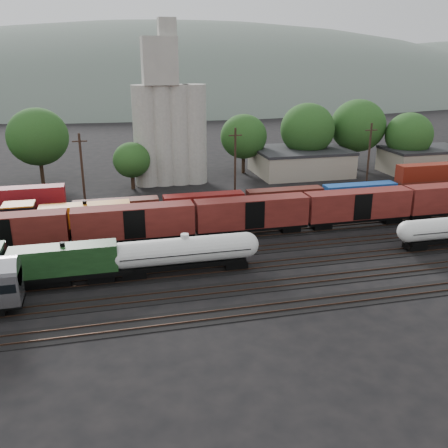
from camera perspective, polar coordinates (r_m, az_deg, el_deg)
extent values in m
plane|color=black|center=(60.30, -4.35, -3.68)|extent=(600.00, 600.00, 0.00)
cube|color=black|center=(46.99, -1.20, -10.44)|extent=(180.00, 3.20, 0.08)
cube|color=#382319|center=(46.34, -1.00, -10.77)|extent=(180.00, 0.08, 0.16)
cube|color=#382319|center=(47.56, -1.40, -9.94)|extent=(180.00, 0.08, 0.16)
cube|color=black|center=(51.31, -2.44, -7.79)|extent=(180.00, 3.20, 0.08)
cube|color=#382319|center=(50.65, -2.28, -8.06)|extent=(180.00, 0.08, 0.16)
cube|color=#382319|center=(51.91, -2.60, -7.36)|extent=(180.00, 0.08, 0.16)
cube|color=black|center=(55.75, -3.48, -5.55)|extent=(180.00, 3.20, 0.08)
cube|color=#382319|center=(55.08, -3.34, -5.77)|extent=(180.00, 0.08, 0.16)
cube|color=#382319|center=(56.37, -3.61, -5.18)|extent=(180.00, 0.08, 0.16)
cube|color=black|center=(60.28, -4.35, -3.64)|extent=(180.00, 3.20, 0.08)
cube|color=#382319|center=(59.60, -4.24, -3.83)|extent=(180.00, 0.08, 0.16)
cube|color=#382319|center=(60.91, -4.47, -3.32)|extent=(180.00, 0.08, 0.16)
cube|color=black|center=(64.88, -5.10, -2.00)|extent=(180.00, 3.20, 0.08)
cube|color=#382319|center=(64.19, -5.00, -2.16)|extent=(180.00, 0.08, 0.16)
cube|color=#382319|center=(65.52, -5.20, -1.72)|extent=(180.00, 0.08, 0.16)
cube|color=black|center=(69.53, -5.74, -0.58)|extent=(180.00, 3.20, 0.08)
cube|color=#382319|center=(68.84, -5.66, -0.71)|extent=(180.00, 0.08, 0.16)
cube|color=#382319|center=(70.18, -5.83, -0.33)|extent=(180.00, 0.08, 0.16)
cube|color=black|center=(74.23, -6.31, 0.66)|extent=(180.00, 3.20, 0.08)
cube|color=#382319|center=(73.53, -6.24, 0.55)|extent=(180.00, 0.08, 0.16)
cube|color=#382319|center=(74.88, -6.39, 0.89)|extent=(180.00, 0.08, 0.16)
cube|color=black|center=(54.93, -19.90, -5.59)|extent=(17.96, 3.06, 0.42)
cube|color=black|center=(55.12, -19.85, -6.04)|extent=(5.28, 2.32, 0.85)
cube|color=#183A18|center=(54.08, -17.83, -3.85)|extent=(10.78, 2.54, 2.85)
cylinder|color=black|center=(53.51, -17.99, -2.28)|extent=(0.53, 0.53, 0.53)
cube|color=black|center=(54.79, -13.83, -5.82)|extent=(2.75, 2.11, 0.74)
cylinder|color=silver|center=(54.54, -4.47, -2.99)|extent=(13.82, 2.85, 2.85)
sphere|color=silver|center=(53.96, -11.74, -3.59)|extent=(2.85, 2.85, 2.85)
sphere|color=silver|center=(55.97, 2.53, -2.37)|extent=(2.85, 2.85, 2.85)
cylinder|color=silver|center=(53.96, -4.51, -1.39)|extent=(0.88, 0.88, 0.49)
cube|color=black|center=(54.54, -4.47, -2.99)|extent=(14.14, 2.98, 0.08)
cube|color=black|center=(55.14, -4.43, -4.51)|extent=(13.35, 2.16, 0.49)
cube|color=black|center=(54.84, -10.28, -5.57)|extent=(2.55, 1.96, 0.69)
cube|color=black|center=(56.46, 1.27, -4.52)|extent=(2.55, 1.96, 0.69)
sphere|color=silver|center=(64.60, 20.30, -0.80)|extent=(2.64, 2.64, 2.64)
cube|color=black|center=(65.90, 20.95, -2.36)|extent=(2.37, 1.82, 0.64)
cube|color=black|center=(68.71, -17.33, -0.43)|extent=(19.26, 3.10, 0.43)
cube|color=black|center=(68.87, -17.30, -0.80)|extent=(5.35, 2.35, 0.86)
cube|color=orange|center=(68.08, -15.53, 1.04)|extent=(11.56, 2.57, 2.89)
cube|color=orange|center=(68.79, -22.28, 0.76)|extent=(3.85, 3.10, 3.53)
cube|color=black|center=(68.48, -22.40, 1.66)|extent=(3.96, 3.21, 0.96)
cylinder|color=black|center=(67.63, -15.65, 2.34)|extent=(0.54, 0.54, 0.54)
cube|color=black|center=(69.66, -22.33, -1.35)|extent=(2.78, 2.14, 0.75)
cube|color=black|center=(68.76, -12.16, -0.58)|extent=(2.78, 2.14, 0.75)
cube|color=black|center=(65.02, -23.83, -2.46)|extent=(15.00, 2.60, 0.40)
cube|color=#5A1915|center=(64.35, -24.07, -0.72)|extent=(15.00, 2.90, 3.80)
cube|color=black|center=(63.94, -10.18, -1.44)|extent=(15.00, 2.60, 0.40)
cube|color=#5A1915|center=(63.26, -10.29, 0.35)|extent=(15.00, 2.90, 3.80)
cube|color=black|center=(66.51, 3.15, -0.36)|extent=(15.00, 2.60, 0.40)
cube|color=#5A1915|center=(65.86, 3.18, 1.36)|extent=(15.00, 2.90, 3.80)
cube|color=black|center=(72.34, 14.91, 0.61)|extent=(15.00, 2.60, 0.40)
cube|color=#5A1915|center=(71.74, 15.04, 2.20)|extent=(15.00, 2.90, 3.80)
cube|color=black|center=(74.09, -6.32, 1.00)|extent=(160.00, 2.60, 0.60)
cube|color=#4E1512|center=(73.97, -22.13, 0.96)|extent=(12.00, 2.40, 2.60)
cube|color=maroon|center=(73.28, -22.38, 2.90)|extent=(12.00, 2.40, 2.60)
cube|color=#461710|center=(73.10, -12.20, 1.75)|extent=(12.00, 2.40, 2.60)
cube|color=maroon|center=(74.45, -2.32, 2.48)|extent=(12.00, 2.40, 2.60)
cube|color=#451610|center=(77.91, 6.96, 3.09)|extent=(12.00, 2.40, 2.60)
cube|color=#154291|center=(83.21, 15.25, 3.58)|extent=(12.00, 2.40, 2.60)
cube|color=#551D13|center=(90.04, 22.43, 3.93)|extent=(12.00, 2.40, 2.60)
cube|color=maroon|center=(89.47, 22.64, 5.54)|extent=(12.00, 2.40, 2.60)
cylinder|color=#A7A499|center=(92.44, -8.94, 9.86)|extent=(4.40, 4.40, 18.00)
cylinder|color=#A7A499|center=(92.75, -7.07, 9.97)|extent=(4.40, 4.40, 18.00)
cylinder|color=#A7A499|center=(93.15, -5.21, 10.07)|extent=(4.40, 4.40, 18.00)
cylinder|color=#A7A499|center=(93.64, -3.37, 10.16)|extent=(4.40, 4.40, 18.00)
cube|color=#A7A499|center=(91.70, -7.41, 18.02)|extent=(6.00, 5.00, 8.00)
cube|color=#A7A499|center=(91.97, -6.56, 21.17)|extent=(3.00, 3.00, 4.00)
cube|color=#9E937F|center=(102.94, 8.70, 6.97)|extent=(18.00, 14.00, 4.60)
cube|color=#232326|center=(102.45, 8.77, 8.37)|extent=(18.36, 14.28, 0.50)
cube|color=#9E937F|center=(110.72, 21.85, 6.67)|extent=(16.00, 10.00, 4.60)
cube|color=#232326|center=(110.28, 22.01, 7.96)|extent=(16.32, 10.20, 0.50)
cylinder|color=black|center=(99.44, -20.07, 5.47)|extent=(0.70, 0.70, 4.05)
ellipsoid|color=#27531E|center=(98.24, -20.52, 9.32)|extent=(11.00, 11.00, 10.42)
cylinder|color=black|center=(91.50, -10.37, 4.71)|extent=(0.70, 0.70, 2.43)
ellipsoid|color=#27531E|center=(90.62, -10.52, 7.20)|extent=(6.58, 6.58, 6.24)
cylinder|color=black|center=(97.93, -4.01, 5.88)|extent=(0.70, 0.70, 2.41)
ellipsoid|color=#27531E|center=(97.11, -4.07, 8.21)|extent=(6.55, 6.55, 6.21)
cylinder|color=black|center=(102.47, 2.22, 6.79)|extent=(0.70, 0.70, 3.43)
ellipsoid|color=#27531E|center=(101.44, 2.26, 9.97)|extent=(9.31, 9.31, 8.82)
cylinder|color=black|center=(104.94, 9.31, 7.00)|extent=(0.70, 0.70, 4.03)
ellipsoid|color=#27531E|center=(103.80, 9.51, 10.66)|extent=(10.93, 10.93, 10.35)
cylinder|color=black|center=(110.02, 14.76, 7.21)|extent=(0.70, 0.70, 4.16)
ellipsoid|color=#27531E|center=(108.91, 15.07, 10.81)|extent=(11.30, 11.30, 10.70)
cylinder|color=black|center=(110.09, 20.05, 6.52)|extent=(0.70, 0.70, 3.49)
ellipsoid|color=#27531E|center=(109.12, 20.39, 9.52)|extent=(9.46, 9.46, 8.96)
cylinder|color=black|center=(78.95, -15.87, 5.64)|extent=(0.36, 0.36, 12.00)
cube|color=black|center=(78.06, -16.18, 9.07)|extent=(2.20, 0.18, 0.18)
cylinder|color=black|center=(81.60, 1.28, 6.76)|extent=(0.36, 0.36, 12.00)
cube|color=black|center=(80.74, 1.31, 10.10)|extent=(2.20, 0.18, 0.18)
cylinder|color=black|center=(90.76, 16.20, 7.25)|extent=(0.36, 0.36, 12.00)
cube|color=black|center=(89.99, 16.48, 10.25)|extent=(2.20, 0.18, 0.18)
ellipsoid|color=#59665B|center=(322.07, -5.08, 10.53)|extent=(520.00, 286.00, 130.00)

